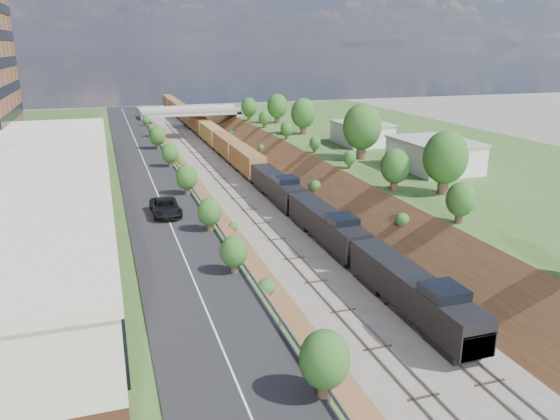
{
  "coord_description": "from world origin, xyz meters",
  "views": [
    {
      "loc": [
        -20.99,
        -13.95,
        22.12
      ],
      "look_at": [
        -4.58,
        36.55,
        6.0
      ],
      "focal_mm": 35.0,
      "sensor_mm": 36.0,
      "label": 1
    }
  ],
  "objects": [
    {
      "name": "rail_right_track",
      "position": [
        2.6,
        60.0,
        0.09
      ],
      "size": [
        1.58,
        180.0,
        0.18
      ],
      "primitive_type": "cube",
      "color": "gray",
      "rests_on": "ground"
    },
    {
      "name": "white_building_near",
      "position": [
        23.5,
        52.0,
        7.0
      ],
      "size": [
        9.0,
        12.0,
        4.0
      ],
      "primitive_type": "cube",
      "color": "silver",
      "rests_on": "platform_right"
    },
    {
      "name": "guardrail",
      "position": [
        -11.4,
        59.8,
        5.55
      ],
      "size": [
        0.1,
        171.0,
        0.7
      ],
      "color": "#99999E",
      "rests_on": "platform_left"
    },
    {
      "name": "commercial_building",
      "position": [
        -28.0,
        38.0,
        8.51
      ],
      "size": [
        14.3,
        62.3,
        7.0
      ],
      "color": "brown",
      "rests_on": "platform_left"
    },
    {
      "name": "freight_train",
      "position": [
        2.6,
        108.57,
        2.58
      ],
      "size": [
        2.97,
        183.2,
        4.55
      ],
      "color": "black",
      "rests_on": "ground"
    },
    {
      "name": "embankment_right",
      "position": [
        11.0,
        60.0,
        0.0
      ],
      "size": [
        10.0,
        180.0,
        10.0
      ],
      "primitive_type": "cube",
      "rotation": [
        0.0,
        0.79,
        0.0
      ],
      "color": "brown",
      "rests_on": "ground"
    },
    {
      "name": "platform_right",
      "position": [
        33.0,
        60.0,
        2.5
      ],
      "size": [
        44.0,
        180.0,
        5.0
      ],
      "primitive_type": "cube",
      "color": "#345623",
      "rests_on": "ground"
    },
    {
      "name": "road",
      "position": [
        -15.5,
        60.0,
        5.05
      ],
      "size": [
        8.0,
        180.0,
        0.1
      ],
      "primitive_type": "cube",
      "color": "black",
      "rests_on": "platform_left"
    },
    {
      "name": "suv",
      "position": [
        -15.54,
        41.37,
        5.95
      ],
      "size": [
        2.93,
        6.19,
        1.71
      ],
      "primitive_type": "imported",
      "rotation": [
        0.0,
        0.0,
        0.02
      ],
      "color": "black",
      "rests_on": "road"
    },
    {
      "name": "tree_right_large",
      "position": [
        17.0,
        40.0,
        9.38
      ],
      "size": [
        5.25,
        5.25,
        7.61
      ],
      "color": "#473323",
      "rests_on": "platform_right"
    },
    {
      "name": "white_building_far",
      "position": [
        23.0,
        74.0,
        6.8
      ],
      "size": [
        8.0,
        10.0,
        3.6
      ],
      "primitive_type": "cube",
      "color": "silver",
      "rests_on": "platform_right"
    },
    {
      "name": "rail_left_track",
      "position": [
        -2.6,
        60.0,
        0.09
      ],
      "size": [
        1.58,
        180.0,
        0.18
      ],
      "primitive_type": "cube",
      "color": "gray",
      "rests_on": "ground"
    },
    {
      "name": "overpass",
      "position": [
        0.0,
        122.0,
        4.92
      ],
      "size": [
        24.5,
        8.3,
        7.4
      ],
      "color": "gray",
      "rests_on": "ground"
    },
    {
      "name": "embankment_left",
      "position": [
        -11.0,
        60.0,
        0.0
      ],
      "size": [
        10.0,
        180.0,
        10.0
      ],
      "primitive_type": "cube",
      "rotation": [
        0.0,
        0.79,
        0.0
      ],
      "color": "brown",
      "rests_on": "ground"
    },
    {
      "name": "platform_left",
      "position": [
        -33.0,
        60.0,
        2.5
      ],
      "size": [
        44.0,
        180.0,
        5.0
      ],
      "primitive_type": "cube",
      "color": "#345623",
      "rests_on": "ground"
    },
    {
      "name": "tree_left_crest",
      "position": [
        -11.8,
        20.0,
        7.04
      ],
      "size": [
        2.45,
        2.45,
        3.55
      ],
      "color": "#473323",
      "rests_on": "platform_left"
    }
  ]
}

